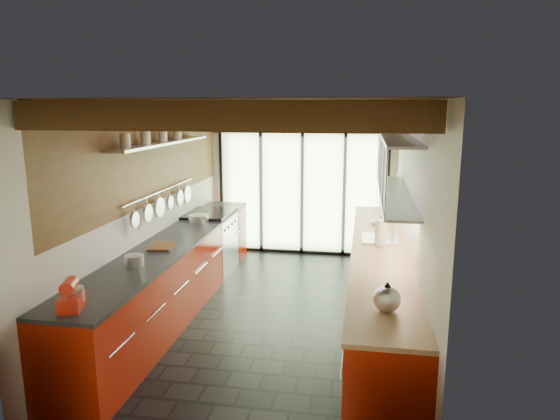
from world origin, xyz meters
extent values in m
plane|color=black|center=(0.00, 0.00, 0.00)|extent=(5.50, 5.50, 0.00)
plane|color=silver|center=(0.00, 2.75, 1.30)|extent=(3.20, 0.00, 3.20)
plane|color=silver|center=(0.00, -2.75, 1.30)|extent=(3.20, 0.00, 3.20)
plane|color=silver|center=(-1.60, 0.00, 1.30)|extent=(0.00, 5.50, 5.50)
plane|color=silver|center=(1.60, 0.00, 1.30)|extent=(0.00, 5.50, 5.50)
plane|color=#472814|center=(0.00, 0.00, 2.60)|extent=(5.50, 5.50, 0.00)
cube|color=#593316|center=(0.00, -2.25, 2.48)|extent=(3.14, 0.14, 0.22)
cube|color=#593316|center=(0.00, -1.35, 2.48)|extent=(3.14, 0.14, 0.22)
cube|color=#593316|center=(0.00, -0.45, 2.48)|extent=(3.14, 0.14, 0.22)
cube|color=#593316|center=(0.00, 0.45, 2.48)|extent=(3.14, 0.14, 0.22)
cube|color=#593316|center=(0.00, 1.35, 2.48)|extent=(3.14, 0.14, 0.22)
cube|color=#593316|center=(0.00, 2.25, 2.48)|extent=(3.14, 0.14, 0.22)
cube|color=brown|center=(0.00, 2.71, 2.35)|extent=(3.14, 0.06, 0.50)
plane|color=brown|center=(-1.57, 0.20, 1.98)|extent=(0.00, 4.90, 4.90)
plane|color=#C6EAAD|center=(0.00, 2.73, 1.08)|extent=(2.90, 0.00, 2.90)
cube|color=black|center=(-1.45, 2.72, 1.07)|extent=(0.05, 0.04, 2.15)
cube|color=black|center=(1.45, 2.72, 1.07)|extent=(0.05, 0.04, 2.15)
cube|color=black|center=(0.00, 2.69, 1.07)|extent=(0.06, 0.05, 2.15)
cube|color=black|center=(0.00, 2.69, 2.15)|extent=(2.90, 0.05, 0.06)
cylinder|color=red|center=(0.00, 2.67, 2.35)|extent=(0.34, 0.04, 0.34)
cylinder|color=beige|center=(0.00, 2.65, 2.35)|extent=(0.28, 0.02, 0.28)
cube|color=#921706|center=(-1.28, 0.00, 0.44)|extent=(0.65, 5.00, 0.88)
cube|color=black|center=(-1.28, 0.00, 0.90)|extent=(0.68, 5.00, 0.04)
cube|color=silver|center=(-1.28, 1.45, 0.44)|extent=(0.66, 0.90, 0.90)
cube|color=black|center=(-1.28, 1.45, 0.93)|extent=(0.65, 0.90, 0.06)
cube|color=#921706|center=(1.28, 0.00, 0.44)|extent=(0.65, 5.00, 0.88)
cube|color=#A27A4E|center=(1.28, 0.00, 0.90)|extent=(0.68, 5.00, 0.04)
cube|color=white|center=(0.95, 0.40, 0.44)|extent=(0.02, 0.60, 0.84)
cube|color=silver|center=(1.28, 0.40, 0.93)|extent=(0.45, 0.52, 0.02)
cylinder|color=silver|center=(1.42, 0.40, 1.10)|extent=(0.02, 0.02, 0.34)
torus|color=silver|center=(1.36, 0.40, 1.27)|extent=(0.14, 0.02, 0.14)
plane|color=silver|center=(1.26, 0.30, 1.85)|extent=(0.00, 3.00, 3.00)
cube|color=#9EA0A5|center=(1.43, 0.30, 1.51)|extent=(0.34, 3.00, 0.03)
cube|color=#9EA0A5|center=(1.43, 0.30, 2.19)|extent=(0.34, 3.00, 0.03)
cylinder|color=silver|center=(-1.54, 0.30, 1.47)|extent=(0.02, 2.20, 0.02)
cube|color=silver|center=(-1.45, 0.20, 2.10)|extent=(0.28, 2.60, 0.03)
cylinder|color=silver|center=(-1.50, -0.60, 1.29)|extent=(0.04, 0.18, 0.18)
cylinder|color=silver|center=(-1.50, -0.25, 1.29)|extent=(0.04, 0.22, 0.22)
cylinder|color=silver|center=(-1.50, 0.10, 1.29)|extent=(0.04, 0.26, 0.26)
cylinder|color=silver|center=(-1.50, 0.45, 1.29)|extent=(0.04, 0.18, 0.18)
cylinder|color=silver|center=(-1.50, 0.80, 1.29)|extent=(0.04, 0.22, 0.22)
cylinder|color=silver|center=(-1.50, 1.10, 1.29)|extent=(0.04, 0.26, 0.26)
cube|color=red|center=(-1.27, -2.25, 0.98)|extent=(0.24, 0.32, 0.12)
cylinder|color=red|center=(-1.27, -2.27, 1.13)|extent=(0.16, 0.21, 0.11)
cylinder|color=silver|center=(-1.27, -2.20, 1.02)|extent=(0.18, 0.18, 0.12)
cylinder|color=silver|center=(-1.27, -1.12, 0.98)|extent=(0.25, 0.25, 0.12)
cylinder|color=silver|center=(-1.27, 0.92, 0.98)|extent=(0.32, 0.32, 0.11)
cube|color=brown|center=(-1.27, -0.42, 0.94)|extent=(0.33, 0.41, 0.03)
sphere|color=silver|center=(1.27, -1.86, 1.03)|extent=(0.29, 0.29, 0.22)
cone|color=black|center=(1.27, -1.86, 1.15)|extent=(0.11, 0.11, 0.06)
cylinder|color=silver|center=(1.27, -1.74, 1.04)|extent=(0.06, 0.09, 0.05)
cylinder|color=white|center=(1.27, 0.10, 1.07)|extent=(0.16, 0.16, 0.31)
cylinder|color=silver|center=(1.27, 0.10, 1.26)|extent=(0.03, 0.03, 0.06)
imported|color=silver|center=(1.27, 0.38, 1.02)|extent=(0.10, 0.10, 0.20)
imported|color=silver|center=(1.27, 1.21, 0.95)|extent=(0.28, 0.28, 0.06)
camera|label=1|loc=(1.06, -5.75, 2.55)|focal=32.00mm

